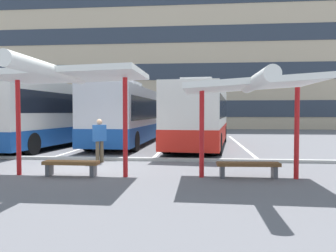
{
  "coord_description": "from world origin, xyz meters",
  "views": [
    {
      "loc": [
        4.07,
        -11.38,
        1.91
      ],
      "look_at": [
        2.65,
        3.73,
        1.29
      ],
      "focal_mm": 36.14,
      "sensor_mm": 36.0,
      "label": 1
    }
  ],
  "objects_px": {
    "coach_bus_0": "(58,115)",
    "waiting_shelter_1": "(67,77)",
    "bench_1": "(71,165)",
    "waiting_shelter_2": "(250,86)",
    "coach_bus_2": "(200,117)",
    "waiting_passenger_0": "(100,137)",
    "coach_bus_1": "(131,116)",
    "bench_2": "(248,166)"
  },
  "relations": [
    {
      "from": "coach_bus_0",
      "to": "coach_bus_1",
      "type": "height_order",
      "value": "coach_bus_0"
    },
    {
      "from": "waiting_shelter_1",
      "to": "waiting_shelter_2",
      "type": "distance_m",
      "value": 5.26
    },
    {
      "from": "coach_bus_0",
      "to": "coach_bus_1",
      "type": "relative_size",
      "value": 1.04
    },
    {
      "from": "waiting_shelter_2",
      "to": "coach_bus_2",
      "type": "bearing_deg",
      "value": 98.56
    },
    {
      "from": "waiting_shelter_1",
      "to": "waiting_passenger_0",
      "type": "height_order",
      "value": "waiting_shelter_1"
    },
    {
      "from": "coach_bus_0",
      "to": "waiting_shelter_1",
      "type": "relative_size",
      "value": 2.49
    },
    {
      "from": "coach_bus_1",
      "to": "coach_bus_2",
      "type": "distance_m",
      "value": 4.48
    },
    {
      "from": "bench_1",
      "to": "coach_bus_2",
      "type": "bearing_deg",
      "value": 66.91
    },
    {
      "from": "coach_bus_1",
      "to": "waiting_passenger_0",
      "type": "bearing_deg",
      "value": -87.11
    },
    {
      "from": "waiting_shelter_2",
      "to": "bench_1",
      "type": "bearing_deg",
      "value": 179.02
    },
    {
      "from": "coach_bus_1",
      "to": "coach_bus_2",
      "type": "xyz_separation_m",
      "value": [
        4.21,
        -1.51,
        -0.0
      ]
    },
    {
      "from": "coach_bus_1",
      "to": "bench_1",
      "type": "distance_m",
      "value": 10.66
    },
    {
      "from": "coach_bus_1",
      "to": "waiting_shelter_1",
      "type": "height_order",
      "value": "coach_bus_1"
    },
    {
      "from": "waiting_shelter_1",
      "to": "bench_1",
      "type": "xyz_separation_m",
      "value": [
        -0.0,
        0.25,
        -2.6
      ]
    },
    {
      "from": "waiting_shelter_1",
      "to": "waiting_passenger_0",
      "type": "bearing_deg",
      "value": 89.09
    },
    {
      "from": "coach_bus_2",
      "to": "waiting_shelter_2",
      "type": "bearing_deg",
      "value": -81.44
    },
    {
      "from": "coach_bus_2",
      "to": "bench_2",
      "type": "bearing_deg",
      "value": -81.15
    },
    {
      "from": "coach_bus_2",
      "to": "waiting_shelter_2",
      "type": "height_order",
      "value": "coach_bus_2"
    },
    {
      "from": "waiting_shelter_2",
      "to": "bench_2",
      "type": "relative_size",
      "value": 2.54
    },
    {
      "from": "waiting_passenger_0",
      "to": "waiting_shelter_1",
      "type": "bearing_deg",
      "value": -90.91
    },
    {
      "from": "bench_1",
      "to": "waiting_passenger_0",
      "type": "distance_m",
      "value": 2.8
    },
    {
      "from": "coach_bus_1",
      "to": "coach_bus_2",
      "type": "bearing_deg",
      "value": -19.69
    },
    {
      "from": "bench_2",
      "to": "waiting_passenger_0",
      "type": "distance_m",
      "value": 5.81
    },
    {
      "from": "coach_bus_2",
      "to": "waiting_passenger_0",
      "type": "relative_size",
      "value": 6.42
    },
    {
      "from": "coach_bus_1",
      "to": "waiting_passenger_0",
      "type": "relative_size",
      "value": 7.05
    },
    {
      "from": "waiting_shelter_1",
      "to": "coach_bus_2",
      "type": "bearing_deg",
      "value": 67.47
    },
    {
      "from": "coach_bus_0",
      "to": "coach_bus_1",
      "type": "bearing_deg",
      "value": 20.37
    },
    {
      "from": "coach_bus_1",
      "to": "bench_1",
      "type": "bearing_deg",
      "value": -88.11
    },
    {
      "from": "bench_1",
      "to": "waiting_shelter_2",
      "type": "bearing_deg",
      "value": -0.98
    },
    {
      "from": "waiting_shelter_2",
      "to": "coach_bus_1",
      "type": "bearing_deg",
      "value": 117.67
    },
    {
      "from": "coach_bus_0",
      "to": "bench_1",
      "type": "relative_size",
      "value": 7.34
    },
    {
      "from": "coach_bus_1",
      "to": "waiting_shelter_1",
      "type": "xyz_separation_m",
      "value": [
        0.35,
        -10.83,
        1.28
      ]
    },
    {
      "from": "coach_bus_1",
      "to": "bench_1",
      "type": "relative_size",
      "value": 7.02
    },
    {
      "from": "bench_1",
      "to": "bench_2",
      "type": "bearing_deg",
      "value": 2.35
    },
    {
      "from": "bench_1",
      "to": "waiting_shelter_2",
      "type": "distance_m",
      "value": 5.73
    },
    {
      "from": "coach_bus_2",
      "to": "bench_1",
      "type": "bearing_deg",
      "value": -113.09
    },
    {
      "from": "waiting_passenger_0",
      "to": "coach_bus_1",
      "type": "bearing_deg",
      "value": 92.89
    },
    {
      "from": "coach_bus_0",
      "to": "coach_bus_2",
      "type": "distance_m",
      "value": 8.19
    },
    {
      "from": "bench_1",
      "to": "bench_2",
      "type": "relative_size",
      "value": 0.91
    },
    {
      "from": "bench_1",
      "to": "waiting_passenger_0",
      "type": "height_order",
      "value": "waiting_passenger_0"
    },
    {
      "from": "bench_1",
      "to": "waiting_shelter_2",
      "type": "relative_size",
      "value": 0.36
    },
    {
      "from": "waiting_shelter_1",
      "to": "waiting_shelter_2",
      "type": "bearing_deg",
      "value": 1.77
    }
  ]
}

